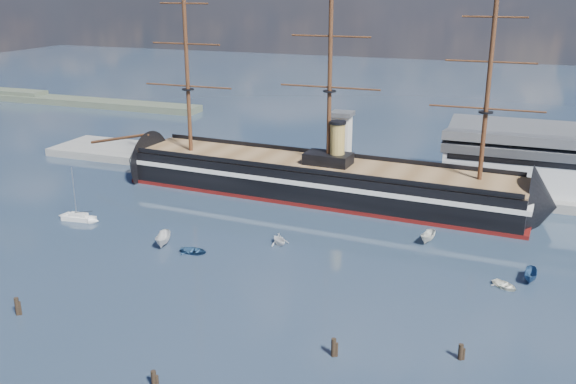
% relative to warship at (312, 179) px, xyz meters
% --- Properties ---
extents(ground, '(600.00, 600.00, 0.00)m').
position_rel_warship_xyz_m(ground, '(-0.08, -20.00, -4.04)').
color(ground, '#223347').
rests_on(ground, ground).
extents(quay, '(180.00, 18.00, 2.00)m').
position_rel_warship_xyz_m(quay, '(9.92, 16.00, -4.04)').
color(quay, slate).
rests_on(quay, ground).
extents(quay_tower, '(5.00, 5.00, 15.00)m').
position_rel_warship_xyz_m(quay_tower, '(2.92, 13.00, 5.72)').
color(quay_tower, silver).
rests_on(quay_tower, ground).
extents(shoreline, '(120.00, 10.00, 4.00)m').
position_rel_warship_xyz_m(shoreline, '(-139.31, 75.00, -2.59)').
color(shoreline, '#3F4C38').
rests_on(shoreline, ground).
extents(warship, '(113.31, 21.25, 53.94)m').
position_rel_warship_xyz_m(warship, '(0.00, 0.00, 0.00)').
color(warship, black).
rests_on(warship, ground).
extents(sailboat, '(7.09, 2.75, 11.05)m').
position_rel_warship_xyz_m(sailboat, '(-38.72, -31.53, -3.33)').
color(sailboat, silver).
rests_on(sailboat, ground).
extents(motorboat_a, '(7.50, 4.69, 2.82)m').
position_rel_warship_xyz_m(motorboat_a, '(-15.96, -36.64, -4.04)').
color(motorboat_a, silver).
rests_on(motorboat_a, ground).
extents(motorboat_b, '(1.38, 3.16, 1.45)m').
position_rel_warship_xyz_m(motorboat_b, '(-9.09, -37.89, -4.04)').
color(motorboat_b, navy).
rests_on(motorboat_b, ground).
extents(motorboat_c, '(6.41, 3.28, 2.45)m').
position_rel_warship_xyz_m(motorboat_c, '(28.80, -17.98, -4.04)').
color(motorboat_c, silver).
rests_on(motorboat_c, ground).
extents(motorboat_d, '(6.35, 6.77, 2.38)m').
position_rel_warship_xyz_m(motorboat_d, '(3.61, -28.81, -4.04)').
color(motorboat_d, white).
rests_on(motorboat_d, ground).
extents(motorboat_e, '(2.53, 2.82, 1.27)m').
position_rel_warship_xyz_m(motorboat_e, '(43.10, -32.43, -4.04)').
color(motorboat_e, white).
rests_on(motorboat_e, ground).
extents(motorboat_f, '(6.02, 2.50, 2.36)m').
position_rel_warship_xyz_m(motorboat_f, '(46.79, -28.51, -4.04)').
color(motorboat_f, navy).
rests_on(motorboat_f, ground).
extents(piling_near_left, '(0.64, 0.64, 3.39)m').
position_rel_warship_xyz_m(piling_near_left, '(-22.04, -66.37, -4.04)').
color(piling_near_left, black).
rests_on(piling_near_left, ground).
extents(piling_near_right, '(0.64, 0.64, 3.21)m').
position_rel_warship_xyz_m(piling_near_right, '(23.62, -60.53, -4.04)').
color(piling_near_right, black).
rests_on(piling_near_right, ground).
extents(piling_far_right, '(0.64, 0.64, 2.85)m').
position_rel_warship_xyz_m(piling_far_right, '(38.89, -55.51, -4.04)').
color(piling_far_right, black).
rests_on(piling_far_right, ground).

